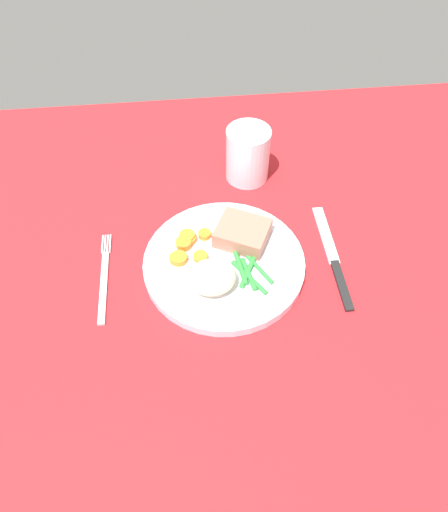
% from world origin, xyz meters
% --- Properties ---
extents(dining_table, '(1.20, 0.90, 0.02)m').
position_xyz_m(dining_table, '(0.00, 0.00, 0.01)').
color(dining_table, red).
rests_on(dining_table, ground).
extents(dinner_plate, '(0.25, 0.25, 0.02)m').
position_xyz_m(dinner_plate, '(-0.03, -0.01, 0.03)').
color(dinner_plate, white).
rests_on(dinner_plate, dining_table).
extents(meat_portion, '(0.10, 0.09, 0.03)m').
position_xyz_m(meat_portion, '(0.00, 0.03, 0.05)').
color(meat_portion, '#A86B56').
rests_on(meat_portion, dinner_plate).
extents(mashed_potatoes, '(0.07, 0.06, 0.04)m').
position_xyz_m(mashed_potatoes, '(-0.05, -0.05, 0.06)').
color(mashed_potatoes, beige).
rests_on(mashed_potatoes, dinner_plate).
extents(carrot_slices, '(0.07, 0.07, 0.01)m').
position_xyz_m(carrot_slices, '(-0.09, 0.02, 0.04)').
color(carrot_slices, orange).
rests_on(carrot_slices, dinner_plate).
extents(green_beans, '(0.06, 0.09, 0.01)m').
position_xyz_m(green_beans, '(-0.00, -0.03, 0.04)').
color(green_beans, '#2D8C38').
rests_on(green_beans, dinner_plate).
extents(fork, '(0.01, 0.17, 0.00)m').
position_xyz_m(fork, '(-0.21, -0.01, 0.02)').
color(fork, silver).
rests_on(fork, dining_table).
extents(knife, '(0.02, 0.20, 0.01)m').
position_xyz_m(knife, '(0.14, -0.01, 0.02)').
color(knife, black).
rests_on(knife, dining_table).
extents(water_glass, '(0.08, 0.08, 0.10)m').
position_xyz_m(water_glass, '(0.03, 0.20, 0.06)').
color(water_glass, silver).
rests_on(water_glass, dining_table).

